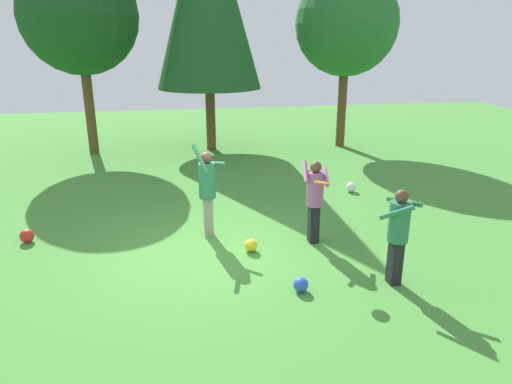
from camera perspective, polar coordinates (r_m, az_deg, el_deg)
The scene contains 11 objects.
ground_plane at distance 8.97m, azimuth -6.48°, elevation -7.39°, with size 40.00×40.00×0.00m, color #478C38.
person_thrower at distance 9.31m, azimuth -6.10°, elevation 0.69°, with size 0.69×0.69×1.97m.
person_catcher at distance 7.77m, azimuth 17.33°, elevation -4.45°, with size 0.73×0.73×1.65m.
person_bystander at distance 9.05m, azimuth 7.34°, elevation -0.39°, with size 0.58×0.65×1.68m.
frisbee at distance 8.03m, azimuth 8.17°, elevation 1.16°, with size 0.38×0.38×0.09m.
ball_red at distance 10.34m, azimuth -26.67°, elevation -4.92°, with size 0.28×0.28×0.28m, color red.
ball_blue at distance 7.58m, azimuth 5.61°, elevation -11.42°, with size 0.25×0.25×0.25m, color blue.
ball_yellow at distance 8.87m, azimuth -0.65°, elevation -6.67°, with size 0.25×0.25×0.25m, color yellow.
ball_white at distance 12.59m, azimuth 11.77°, elevation 0.60°, with size 0.26×0.26×0.26m, color white.
tree_far_right at distance 17.84m, azimuth 11.23°, elevation 19.82°, with size 3.71×3.71×6.33m.
tree_left at distance 17.26m, azimuth -21.19°, elevation 19.78°, with size 3.88×3.88×6.63m.
Camera 1 is at (-0.51, -8.08, 3.86)m, focal length 32.07 mm.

